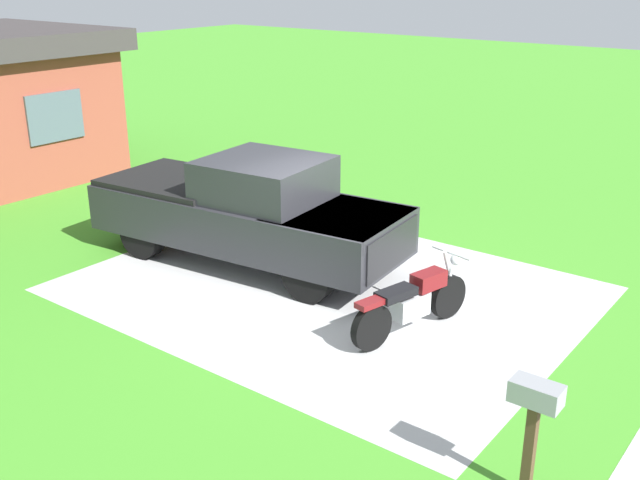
# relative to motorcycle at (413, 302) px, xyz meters

# --- Properties ---
(ground_plane) EXTENTS (80.00, 80.00, 0.00)m
(ground_plane) POSITION_rel_motorcycle_xyz_m (0.46, 1.84, -0.47)
(ground_plane) COLOR #439428
(driveway_pad) EXTENTS (5.98, 7.73, 0.01)m
(driveway_pad) POSITION_rel_motorcycle_xyz_m (0.46, 1.84, -0.47)
(driveway_pad) COLOR #B5B5B5
(driveway_pad) RESTS_ON ground
(motorcycle) EXTENTS (2.18, 0.85, 1.09)m
(motorcycle) POSITION_rel_motorcycle_xyz_m (0.00, 0.00, 0.00)
(motorcycle) COLOR black
(motorcycle) RESTS_ON ground
(pickup_truck) EXTENTS (2.55, 5.79, 1.90)m
(pickup_truck) POSITION_rel_motorcycle_xyz_m (0.58, 3.73, 0.48)
(pickup_truck) COLOR black
(pickup_truck) RESTS_ON ground
(mailbox) EXTENTS (0.26, 0.48, 1.26)m
(mailbox) POSITION_rel_motorcycle_xyz_m (-2.30, -2.66, 0.51)
(mailbox) COLOR #4C3823
(mailbox) RESTS_ON ground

